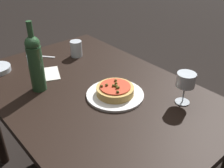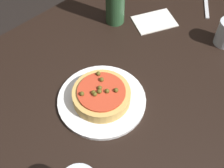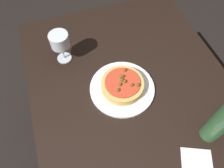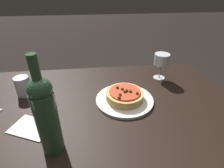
# 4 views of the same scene
# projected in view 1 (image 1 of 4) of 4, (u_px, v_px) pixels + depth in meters

# --- Properties ---
(dining_table) EXTENTS (1.29, 0.86, 0.72)m
(dining_table) POSITION_uv_depth(u_px,v_px,m) (94.00, 104.00, 1.34)
(dining_table) COLOR black
(dining_table) RESTS_ON ground_plane
(dinner_plate) EXTENTS (0.27, 0.27, 0.01)m
(dinner_plate) POSITION_uv_depth(u_px,v_px,m) (115.00, 95.00, 1.24)
(dinner_plate) COLOR white
(dinner_plate) RESTS_ON dining_table
(pizza) EXTENTS (0.18, 0.18, 0.05)m
(pizza) POSITION_uv_depth(u_px,v_px,m) (115.00, 90.00, 1.23)
(pizza) COLOR tan
(pizza) RESTS_ON dinner_plate
(wine_glass) EXTENTS (0.08, 0.08, 0.15)m
(wine_glass) POSITION_uv_depth(u_px,v_px,m) (186.00, 81.00, 1.14)
(wine_glass) COLOR silver
(wine_glass) RESTS_ON dining_table
(wine_bottle) EXTENTS (0.07, 0.07, 0.34)m
(wine_bottle) POSITION_uv_depth(u_px,v_px,m) (35.00, 62.00, 1.22)
(wine_bottle) COLOR #2D5633
(wine_bottle) RESTS_ON dining_table
(water_cup) EXTENTS (0.07, 0.07, 0.10)m
(water_cup) POSITION_uv_depth(u_px,v_px,m) (76.00, 49.00, 1.60)
(water_cup) COLOR silver
(water_cup) RESTS_ON dining_table
(fork) EXTENTS (0.15, 0.13, 0.00)m
(fork) POSITION_uv_depth(u_px,v_px,m) (39.00, 56.00, 1.61)
(fork) COLOR silver
(fork) RESTS_ON dining_table
(paper_napkin) EXTENTS (0.18, 0.16, 0.00)m
(paper_napkin) POSITION_uv_depth(u_px,v_px,m) (49.00, 74.00, 1.42)
(paper_napkin) COLOR silver
(paper_napkin) RESTS_ON dining_table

